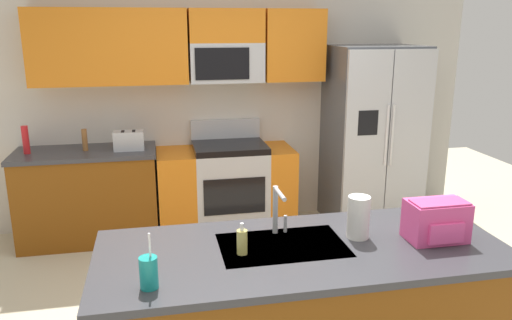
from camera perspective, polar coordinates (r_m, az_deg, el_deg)
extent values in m
cube|color=beige|center=(5.30, -3.37, 6.92)|extent=(5.20, 0.10, 2.60)
cube|color=orange|center=(5.05, -20.59, 11.86)|extent=(0.70, 0.32, 0.70)
cube|color=orange|center=(4.99, -12.21, 12.44)|extent=(0.74, 0.32, 0.70)
cube|color=orange|center=(5.18, 4.21, 12.82)|extent=(0.60, 0.32, 0.70)
cube|color=#B7BABF|center=(5.05, -3.40, 10.96)|extent=(0.72, 0.32, 0.38)
cube|color=black|center=(4.88, -3.82, 10.80)|extent=(0.52, 0.01, 0.30)
cube|color=orange|center=(5.04, -3.46, 14.93)|extent=(0.72, 0.32, 0.32)
cube|color=brown|center=(5.15, -18.36, -4.05)|extent=(1.28, 0.60, 0.86)
cube|color=#38383D|center=(5.03, -18.78, 0.80)|extent=(1.31, 0.63, 0.04)
cube|color=#B7BABF|center=(5.16, -2.96, -3.35)|extent=(0.72, 0.60, 0.84)
cube|color=black|center=(4.87, -2.42, -4.13)|extent=(0.60, 0.01, 0.36)
cube|color=black|center=(5.04, -3.03, 1.51)|extent=(0.72, 0.60, 0.06)
cube|color=#B7BABF|center=(5.27, -3.48, 3.56)|extent=(0.72, 0.06, 0.20)
cube|color=orange|center=(5.12, -8.96, -3.70)|extent=(0.36, 0.60, 0.84)
cube|color=orange|center=(5.26, 2.45, -3.01)|extent=(0.28, 0.60, 0.84)
cube|color=#4C4F54|center=(5.40, 12.95, 2.66)|extent=(0.90, 0.70, 1.85)
cube|color=#B7BABF|center=(4.98, 12.32, 1.66)|extent=(0.44, 0.04, 1.81)
cube|color=#B7BABF|center=(5.18, 16.89, 1.86)|extent=(0.44, 0.04, 1.81)
cylinder|color=silver|center=(5.02, 14.56, 2.70)|extent=(0.02, 0.02, 0.60)
cylinder|color=silver|center=(5.04, 15.17, 2.72)|extent=(0.02, 0.02, 0.60)
cube|color=black|center=(4.92, 12.56, 4.12)|extent=(0.20, 0.00, 0.24)
cube|color=#38383D|center=(2.76, 5.30, -10.18)|extent=(2.20, 0.90, 0.04)
cube|color=#B7BABF|center=(2.78, 3.00, -9.85)|extent=(0.68, 0.44, 0.03)
cube|color=#B7BABF|center=(4.92, -14.19, 2.15)|extent=(0.28, 0.16, 0.18)
cube|color=black|center=(4.90, -14.84, 3.12)|extent=(0.03, 0.11, 0.01)
cube|color=black|center=(4.90, -13.67, 3.19)|extent=(0.03, 0.11, 0.01)
cylinder|color=brown|center=(5.00, -18.81, 2.16)|extent=(0.05, 0.05, 0.21)
cylinder|color=red|center=(5.08, -24.61, 2.09)|extent=(0.06, 0.06, 0.26)
cylinder|color=#B7BABF|center=(2.87, 2.19, -5.64)|extent=(0.03, 0.03, 0.28)
cylinder|color=#B7BABF|center=(2.73, 2.72, -3.82)|extent=(0.02, 0.20, 0.02)
cylinder|color=#B7BABF|center=(2.92, 3.33, -7.21)|extent=(0.02, 0.02, 0.10)
cylinder|color=teal|center=(2.37, -12.05, -12.36)|extent=(0.08, 0.08, 0.15)
cylinder|color=white|center=(2.32, -11.92, -9.60)|extent=(0.01, 0.03, 0.14)
cylinder|color=#D8CC66|center=(2.64, -1.59, -9.27)|extent=(0.06, 0.06, 0.13)
cylinder|color=white|center=(2.61, -1.60, -7.57)|extent=(0.02, 0.02, 0.04)
cylinder|color=white|center=(2.87, 11.52, -6.35)|extent=(0.12, 0.12, 0.24)
cube|color=#EA4C93|center=(2.96, 19.69, -6.49)|extent=(0.32, 0.20, 0.22)
cube|color=#C7417D|center=(2.91, 20.08, -4.70)|extent=(0.30, 0.14, 0.03)
cube|color=#FF54A2|center=(2.89, 20.71, -7.76)|extent=(0.20, 0.03, 0.11)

